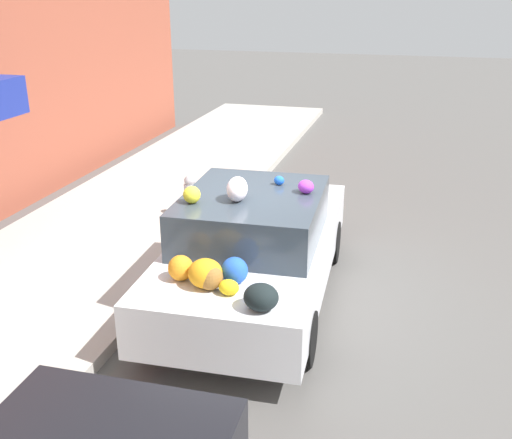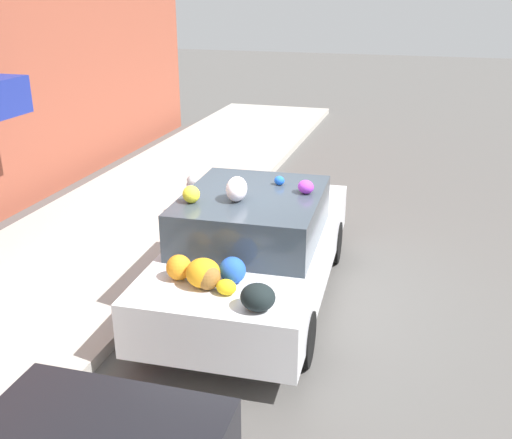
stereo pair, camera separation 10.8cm
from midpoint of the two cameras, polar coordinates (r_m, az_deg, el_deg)
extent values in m
plane|color=#565451|center=(7.69, 0.10, -7.29)|extent=(60.00, 60.00, 0.00)
cube|color=#B2ADA3|center=(8.72, -17.24, -4.16)|extent=(24.00, 3.20, 0.15)
cylinder|color=#B2B2B7|center=(9.85, -5.70, 1.86)|extent=(0.20, 0.20, 0.55)
sphere|color=#B2B2B7|center=(9.74, -5.77, 3.72)|extent=(0.18, 0.18, 0.18)
cube|color=silver|center=(7.42, 0.42, -3.32)|extent=(4.23, 1.97, 0.59)
cube|color=#333D47|center=(7.05, 0.12, 0.35)|extent=(1.94, 1.65, 0.54)
cylinder|color=black|center=(8.87, -2.82, -1.17)|extent=(0.60, 0.21, 0.59)
cylinder|color=black|center=(8.58, 7.78, -2.16)|extent=(0.60, 0.21, 0.59)
cylinder|color=black|center=(6.70, -9.15, -9.34)|extent=(0.60, 0.21, 0.59)
cylinder|color=black|center=(6.31, 5.05, -11.25)|extent=(0.60, 0.21, 0.59)
sphere|color=olive|center=(5.92, -4.10, -5.48)|extent=(0.36, 0.36, 0.26)
ellipsoid|color=orange|center=(5.97, -4.55, -5.10)|extent=(0.41, 0.42, 0.29)
ellipsoid|color=blue|center=(6.03, -1.73, -4.85)|extent=(0.39, 0.39, 0.27)
sphere|color=brown|center=(8.33, 1.53, 2.37)|extent=(0.25, 0.25, 0.18)
ellipsoid|color=blue|center=(7.27, 2.67, 3.73)|extent=(0.14, 0.16, 0.11)
ellipsoid|color=yellow|center=(5.84, -2.31, -6.45)|extent=(0.21, 0.24, 0.15)
ellipsoid|color=purple|center=(6.98, 5.21, 3.11)|extent=(0.27, 0.27, 0.16)
ellipsoid|color=brown|center=(8.94, 0.11, 3.90)|extent=(0.40, 0.46, 0.24)
sphere|color=red|center=(8.64, 0.73, 3.49)|extent=(0.41, 0.41, 0.30)
ellipsoid|color=white|center=(6.70, -1.39, 2.93)|extent=(0.35, 0.26, 0.28)
sphere|color=orange|center=(6.14, -6.86, -4.55)|extent=(0.27, 0.27, 0.26)
sphere|color=yellow|center=(6.68, -5.73, 2.40)|extent=(0.27, 0.27, 0.19)
ellipsoid|color=black|center=(5.55, 0.74, -7.41)|extent=(0.41, 0.42, 0.25)
camera|label=1|loc=(0.05, -89.57, 0.17)|focal=42.00mm
camera|label=2|loc=(0.05, 90.43, -0.17)|focal=42.00mm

